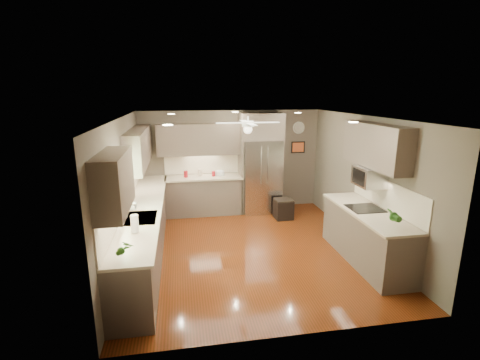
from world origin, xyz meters
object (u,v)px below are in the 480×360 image
object	(u,v)px
canister_a	(186,174)
stool	(283,209)
canister_c	(200,173)
canister_d	(213,174)
potted_plant_left	(125,248)
refrigerator	(261,165)
soap_bottle	(133,206)
bowl	(220,175)
potted_plant_right	(393,216)
microwave	(369,177)
paper_towel	(135,224)

from	to	relation	value
canister_a	stool	world-z (taller)	canister_a
canister_c	stool	distance (m)	2.20
canister_d	potted_plant_left	bearing A→B (deg)	-109.44
refrigerator	canister_c	bearing A→B (deg)	176.41
soap_bottle	bowl	world-z (taller)	soap_bottle
soap_bottle	potted_plant_left	size ratio (longest dim) A/B	0.69
canister_c	stool	xyz separation A→B (m)	(1.91, -0.74, -0.79)
canister_c	potted_plant_right	distance (m)	4.65
canister_d	potted_plant_left	world-z (taller)	potted_plant_left
canister_d	stool	size ratio (longest dim) A/B	0.26
canister_a	bowl	world-z (taller)	canister_a
potted_plant_right	stool	size ratio (longest dim) A/B	0.69
canister_a	microwave	size ratio (longest dim) A/B	0.28
bowl	stool	bearing A→B (deg)	-25.55
canister_a	bowl	size ratio (longest dim) A/B	0.65
potted_plant_left	stool	world-z (taller)	potted_plant_left
paper_towel	canister_a	bearing A→B (deg)	76.45
potted_plant_right	refrigerator	world-z (taller)	refrigerator
potted_plant_left	bowl	xyz separation A→B (m)	(1.63, 4.18, -0.12)
potted_plant_left	potted_plant_right	bearing A→B (deg)	6.74
canister_c	canister_d	size ratio (longest dim) A/B	1.32
paper_towel	potted_plant_left	bearing A→B (deg)	-90.57
stool	potted_plant_right	bearing A→B (deg)	-75.41
refrigerator	paper_towel	xyz separation A→B (m)	(-2.64, -3.29, -0.11)
potted_plant_left	refrigerator	xyz separation A→B (m)	(2.65, 4.14, 0.10)
microwave	canister_c	bearing A→B (deg)	135.29
potted_plant_left	refrigerator	bearing A→B (deg)	57.35
canister_c	bowl	world-z (taller)	canister_c
soap_bottle	bowl	size ratio (longest dim) A/B	0.89
refrigerator	microwave	bearing A→B (deg)	-63.91
potted_plant_right	refrigerator	distance (m)	3.87
potted_plant_left	potted_plant_right	size ratio (longest dim) A/B	0.92
potted_plant_left	potted_plant_right	world-z (taller)	potted_plant_right
refrigerator	stool	size ratio (longest dim) A/B	5.13
stool	microwave	bearing A→B (deg)	-66.07
soap_bottle	potted_plant_right	size ratio (longest dim) A/B	0.64
potted_plant_right	paper_towel	size ratio (longest dim) A/B	1.18
canister_c	refrigerator	size ratio (longest dim) A/B	0.07
canister_c	potted_plant_left	xyz separation A→B (m)	(-1.15, -4.23, 0.06)
canister_a	potted_plant_right	size ratio (longest dim) A/B	0.46
soap_bottle	microwave	xyz separation A→B (m)	(4.11, -0.38, 0.44)
refrigerator	stool	xyz separation A→B (m)	(0.41, -0.64, -0.95)
soap_bottle	microwave	distance (m)	4.15
stool	soap_bottle	bearing A→B (deg)	-152.06
canister_d	refrigerator	bearing A→B (deg)	-1.49
canister_a	microwave	distance (m)	4.21
canister_d	paper_towel	xyz separation A→B (m)	(-1.46, -3.32, 0.08)
soap_bottle	potted_plant_right	xyz separation A→B (m)	(3.98, -1.35, 0.06)
canister_d	potted_plant_right	xyz separation A→B (m)	(2.38, -3.71, 0.10)
canister_d	refrigerator	world-z (taller)	refrigerator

